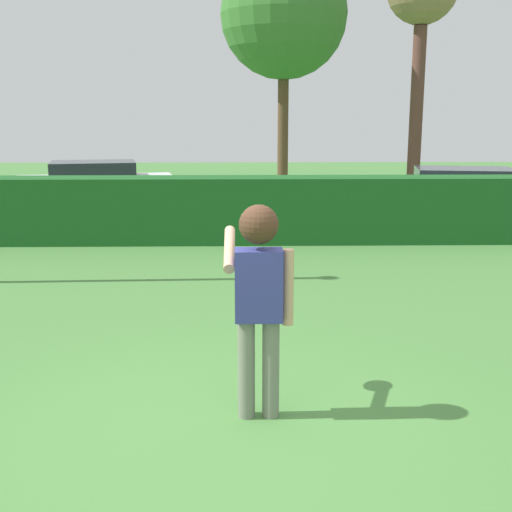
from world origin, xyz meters
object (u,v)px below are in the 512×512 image
person (259,287)px  willow_tree (284,15)px  parked_car_white (94,182)px  parked_car_silver (464,192)px  frisbee (250,258)px

person → willow_tree: willow_tree is taller
parked_car_white → parked_car_silver: bearing=-15.0°
person → parked_car_white: person is taller
frisbee → willow_tree: bearing=85.5°
frisbee → parked_car_white: frisbee is taller
person → parked_car_white: size_ratio=0.40×
frisbee → willow_tree: 17.39m
person → willow_tree: 17.95m
frisbee → parked_car_white: bearing=108.7°
willow_tree → parked_car_silver: bearing=-62.3°
parked_car_silver → frisbee: bearing=-118.4°
parked_car_white → parked_car_silver: size_ratio=1.01×
person → frisbee: (-0.06, 0.55, 0.12)m
parked_car_white → person: bearing=-71.8°
frisbee → willow_tree: willow_tree is taller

